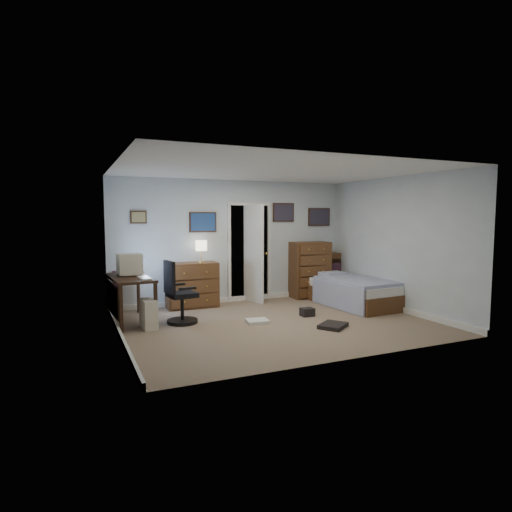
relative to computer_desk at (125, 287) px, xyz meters
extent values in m
cube|color=#846F5B|center=(2.29, -1.06, -0.60)|extent=(5.00, 4.00, 0.02)
cube|color=#321F10|center=(0.09, 0.01, 0.16)|extent=(0.70, 1.36, 0.04)
cube|color=#321F10|center=(-0.13, -0.63, -0.23)|extent=(0.05, 0.05, 0.72)
cube|color=#321F10|center=(0.40, -0.60, -0.23)|extent=(0.05, 0.05, 0.72)
cube|color=#321F10|center=(-0.22, 0.61, -0.23)|extent=(0.05, 0.05, 0.72)
cube|color=#321F10|center=(0.31, 0.64, -0.23)|extent=(0.05, 0.05, 0.72)
cube|color=#321F10|center=(-0.19, -0.01, -0.18)|extent=(0.11, 1.22, 0.51)
cube|color=beige|center=(0.11, 0.16, 0.37)|extent=(0.41, 0.39, 0.35)
cube|color=#8CB2F2|center=(0.31, 0.17, 0.37)|extent=(0.03, 0.29, 0.22)
cube|color=beige|center=(0.11, 0.16, 0.19)|extent=(0.27, 0.27, 0.02)
cube|color=beige|center=(0.27, -0.34, 0.19)|extent=(0.18, 0.42, 0.02)
cube|color=beige|center=(0.29, -0.54, -0.36)|extent=(0.23, 0.44, 0.46)
cube|color=black|center=(0.40, -0.54, -0.36)|extent=(0.03, 0.31, 0.36)
cylinder|color=black|center=(0.86, -0.44, -0.56)|extent=(0.57, 0.57, 0.06)
cylinder|color=black|center=(0.86, -0.44, -0.34)|extent=(0.07, 0.07, 0.39)
cube|color=black|center=(0.86, -0.44, -0.11)|extent=(0.49, 0.49, 0.08)
cube|color=black|center=(0.65, -0.47, 0.19)|extent=(0.11, 0.39, 0.54)
cube|color=black|center=(0.89, -0.67, 0.02)|extent=(0.30, 0.09, 0.04)
cube|color=black|center=(0.83, -0.21, 0.02)|extent=(0.30, 0.09, 0.04)
cube|color=maroon|center=(-0.03, 0.93, -0.21)|extent=(0.16, 0.16, 0.76)
cube|color=brown|center=(1.34, 0.72, -0.15)|extent=(0.99, 0.52, 0.87)
cylinder|color=gold|center=(1.54, 0.72, 0.29)|extent=(0.13, 0.13, 0.02)
cylinder|color=gold|center=(1.54, 0.72, 0.43)|extent=(0.03, 0.03, 0.26)
cylinder|color=beige|center=(1.54, 0.72, 0.61)|extent=(0.22, 0.22, 0.20)
cube|color=black|center=(2.64, 1.24, 0.41)|extent=(0.90, 0.60, 2.00)
cube|color=white|center=(2.19, 0.91, 0.41)|extent=(0.06, 0.05, 2.00)
cube|color=white|center=(3.09, 0.91, 0.41)|extent=(0.06, 0.05, 2.00)
cube|color=white|center=(2.64, 0.91, 1.43)|extent=(0.96, 0.05, 0.06)
cube|color=white|center=(2.60, 0.80, 0.41)|extent=(0.31, 0.77, 2.00)
sphere|color=gold|center=(2.91, 0.65, 0.41)|extent=(0.06, 0.06, 0.06)
cube|color=brown|center=(3.97, 0.69, 0.02)|extent=(0.85, 0.53, 1.21)
cube|color=brown|center=(4.75, 0.82, -0.12)|extent=(1.06, 0.33, 0.94)
cube|color=black|center=(4.75, 0.74, 0.06)|extent=(0.97, 0.17, 0.31)
cube|color=maroon|center=(4.75, 0.74, 0.02)|extent=(0.84, 0.18, 0.23)
cube|color=brown|center=(4.29, -0.46, -0.43)|extent=(1.01, 1.87, 0.32)
cube|color=white|center=(4.29, -0.46, -0.19)|extent=(0.98, 1.83, 0.16)
cube|color=#4F5692|center=(4.30, -0.55, -0.09)|extent=(1.05, 1.60, 0.09)
cube|color=#4F5692|center=(3.82, -0.58, -0.33)|extent=(0.13, 1.54, 0.49)
cube|color=slate|center=(4.25, 0.22, -0.05)|extent=(0.52, 0.37, 0.12)
cube|color=#331E11|center=(0.39, 0.92, 1.16)|extent=(0.30, 0.03, 0.24)
cube|color=olive|center=(0.39, 0.90, 1.16)|extent=(0.25, 0.01, 0.19)
cube|color=#331E11|center=(1.64, 0.92, 1.06)|extent=(0.55, 0.03, 0.40)
cube|color=#0B3C4D|center=(1.64, 0.90, 1.06)|extent=(0.50, 0.01, 0.35)
cube|color=#331E11|center=(3.44, 0.92, 1.26)|extent=(0.50, 0.03, 0.40)
cube|color=black|center=(3.44, 0.90, 1.26)|extent=(0.45, 0.01, 0.35)
cube|color=#331E11|center=(4.34, 0.92, 1.16)|extent=(0.55, 0.03, 0.40)
cube|color=black|center=(4.34, 0.90, 1.16)|extent=(0.50, 0.01, 0.35)
cube|color=black|center=(2.98, -1.70, -0.56)|extent=(0.59, 0.56, 0.06)
cube|color=black|center=(3.01, -0.85, -0.52)|extent=(0.23, 0.19, 0.14)
cube|color=silver|center=(2.01, -0.92, -0.56)|extent=(0.40, 0.36, 0.05)
camera|label=1|loc=(-0.83, -7.30, 1.18)|focal=30.00mm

